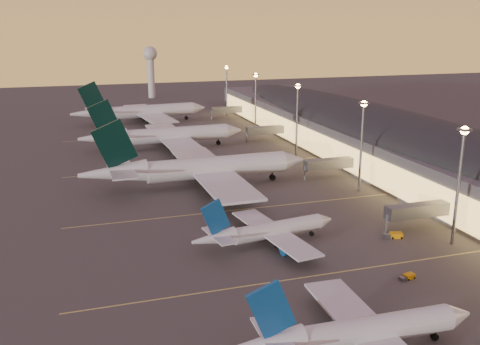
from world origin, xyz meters
name	(u,v)px	position (x,y,z in m)	size (l,w,h in m)	color
ground	(299,266)	(0.00, 0.00, 0.00)	(700.00, 700.00, 0.00)	#423F3C
airliner_narrow_south	(357,332)	(-3.96, -29.46, 3.49)	(37.68, 33.59, 13.49)	silver
airliner_narrow_north	(266,231)	(-2.68, 11.69, 3.12)	(33.79, 30.45, 12.07)	silver
airliner_wide_near	(198,169)	(-6.71, 57.54, 5.52)	(66.84, 60.67, 21.44)	silver
airliner_wide_mid	(164,136)	(-7.80, 109.91, 5.17)	(62.74, 57.13, 20.09)	silver
airliner_wide_far	(141,112)	(-8.69, 168.66, 5.39)	(65.48, 60.06, 20.95)	silver
terminal_building	(379,134)	(61.84, 72.47, 8.78)	(56.35, 255.00, 17.46)	#525157
light_masts	(322,116)	(36.00, 65.00, 17.55)	(2.20, 217.20, 25.90)	slate
radar_tower	(151,63)	(10.00, 260.00, 21.87)	(9.00, 9.00, 32.50)	silver
lane_markings	(239,203)	(0.00, 40.00, 0.01)	(90.00, 180.36, 0.00)	#D8C659
baggage_tug_c	(394,235)	(25.90, 6.79, 0.55)	(4.32, 2.67, 1.21)	orange
baggage_tug_d	(407,277)	(16.98, -11.40, 0.44)	(3.40, 1.94, 0.95)	orange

